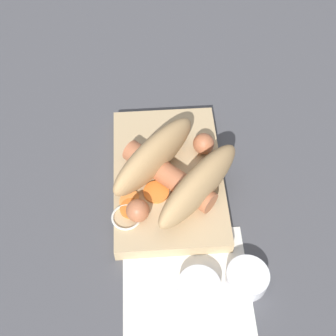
{
  "coord_description": "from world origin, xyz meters",
  "views": [
    {
      "loc": [
        0.37,
        -0.03,
        0.55
      ],
      "look_at": [
        0.0,
        0.0,
        0.03
      ],
      "focal_mm": 50.0,
      "sensor_mm": 36.0,
      "label": 1
    }
  ],
  "objects_px": {
    "bread_roll": "(176,170)",
    "condiment_cup_far": "(247,279)",
    "sausage": "(172,175)",
    "condiment_cup_near": "(199,289)",
    "food_tray": "(168,177)"
  },
  "relations": [
    {
      "from": "food_tray",
      "to": "bread_roll",
      "type": "xyz_separation_m",
      "value": [
        0.02,
        0.01,
        0.04
      ]
    },
    {
      "from": "bread_roll",
      "to": "condiment_cup_near",
      "type": "height_order",
      "value": "bread_roll"
    },
    {
      "from": "bread_roll",
      "to": "condiment_cup_near",
      "type": "distance_m",
      "value": 0.15
    },
    {
      "from": "sausage",
      "to": "condiment_cup_far",
      "type": "height_order",
      "value": "sausage"
    },
    {
      "from": "food_tray",
      "to": "sausage",
      "type": "relative_size",
      "value": 1.76
    },
    {
      "from": "sausage",
      "to": "food_tray",
      "type": "bearing_deg",
      "value": -163.76
    },
    {
      "from": "food_tray",
      "to": "condiment_cup_near",
      "type": "relative_size",
      "value": 4.47
    },
    {
      "from": "condiment_cup_near",
      "to": "food_tray",
      "type": "bearing_deg",
      "value": -171.26
    },
    {
      "from": "condiment_cup_far",
      "to": "sausage",
      "type": "bearing_deg",
      "value": -149.94
    },
    {
      "from": "sausage",
      "to": "condiment_cup_far",
      "type": "relative_size",
      "value": 2.53
    },
    {
      "from": "bread_roll",
      "to": "condiment_cup_far",
      "type": "height_order",
      "value": "bread_roll"
    },
    {
      "from": "bread_roll",
      "to": "condiment_cup_near",
      "type": "relative_size",
      "value": 3.64
    },
    {
      "from": "food_tray",
      "to": "condiment_cup_far",
      "type": "bearing_deg",
      "value": 28.75
    },
    {
      "from": "food_tray",
      "to": "sausage",
      "type": "xyz_separation_m",
      "value": [
        0.02,
        0.0,
        0.03
      ]
    },
    {
      "from": "bread_roll",
      "to": "condiment_cup_far",
      "type": "bearing_deg",
      "value": 29.21
    }
  ]
}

